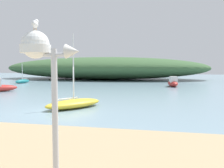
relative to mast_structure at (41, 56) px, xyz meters
The scene contains 7 objects.
ground_plane 8.99m from the mast_structure, 114.39° to the left, with size 120.00×120.00×0.00m, color #7A99A8.
distant_hill 40.36m from the mast_structure, 102.28° to the left, with size 39.02×15.30×4.16m, color #3D6038.
mast_structure is the anchor object (origin of this frame).
seagull_on_radar 0.64m from the mast_structure, behind, with size 0.18×0.34×0.24m.
sailboat_west_reach 31.83m from the mast_structure, 123.23° to the left, with size 1.18×2.91×2.86m.
motorboat_far_right 25.66m from the mast_structure, 81.53° to the left, with size 1.53×3.06×1.25m.
sailboat_east_reach 9.82m from the mast_structure, 107.28° to the left, with size 3.28×3.82×4.44m.
Camera 1 is at (5.84, -12.05, 2.57)m, focal length 37.80 mm.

